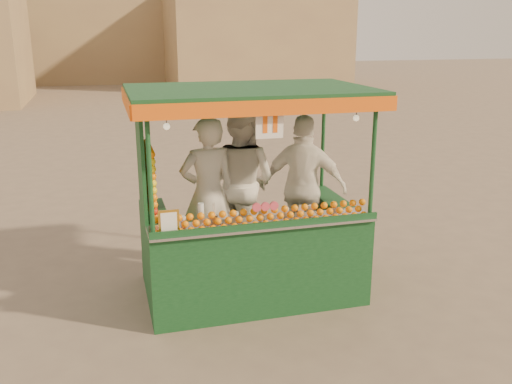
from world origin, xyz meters
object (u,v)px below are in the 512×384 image
object	(u,v)px
juice_cart	(247,233)
vendor_left	(208,194)
vendor_middle	(241,182)
vendor_right	(304,187)

from	to	relation	value
juice_cart	vendor_left	bearing A→B (deg)	139.28
vendor_middle	vendor_right	xyz separation A→B (m)	(0.71, -0.23, -0.06)
vendor_left	vendor_middle	bearing A→B (deg)	-155.71
vendor_right	juice_cart	bearing A→B (deg)	51.73
vendor_left	vendor_middle	world-z (taller)	vendor_middle
juice_cart	vendor_middle	world-z (taller)	juice_cart
vendor_left	vendor_right	world-z (taller)	vendor_left
juice_cart	vendor_middle	size ratio (longest dim) A/B	1.40
juice_cart	vendor_left	size ratio (longest dim) A/B	1.47
juice_cart	vendor_right	xyz separation A→B (m)	(0.79, 0.33, 0.37)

